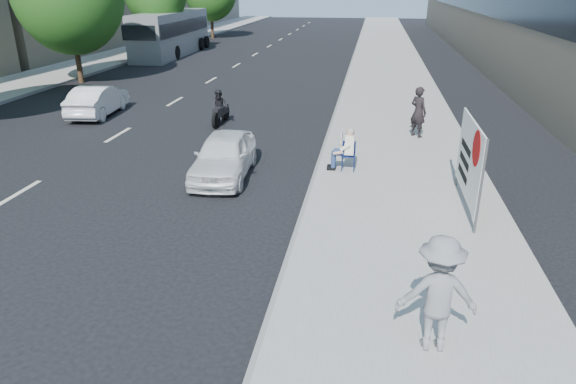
% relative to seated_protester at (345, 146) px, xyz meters
% --- Properties ---
extents(ground, '(160.00, 160.00, 0.00)m').
position_rel_seated_protester_xyz_m(ground, '(-2.29, -5.04, -0.87)').
color(ground, black).
rests_on(ground, ground).
extents(near_sidewalk, '(5.00, 120.00, 0.15)m').
position_rel_seated_protester_xyz_m(near_sidewalk, '(1.71, 14.96, -0.80)').
color(near_sidewalk, gray).
rests_on(near_sidewalk, ground).
extents(far_sidewalk, '(4.50, 120.00, 0.15)m').
position_rel_seated_protester_xyz_m(far_sidewalk, '(-19.04, 14.96, -0.80)').
color(far_sidewalk, gray).
rests_on(far_sidewalk, ground).
extents(seated_protester, '(0.83, 1.12, 1.31)m').
position_rel_seated_protester_xyz_m(seated_protester, '(0.00, 0.00, 0.00)').
color(seated_protester, navy).
rests_on(seated_protester, near_sidewalk).
extents(jogger, '(1.27, 0.79, 1.89)m').
position_rel_seated_protester_xyz_m(jogger, '(1.83, -7.96, 0.22)').
color(jogger, gray).
rests_on(jogger, near_sidewalk).
extents(pedestrian_woman, '(0.78, 0.78, 1.83)m').
position_rel_seated_protester_xyz_m(pedestrian_woman, '(2.40, 4.05, 0.19)').
color(pedestrian_woman, black).
rests_on(pedestrian_woman, near_sidewalk).
extents(protest_banner, '(0.08, 3.06, 2.20)m').
position_rel_seated_protester_xyz_m(protest_banner, '(3.14, -2.32, 0.53)').
color(protest_banner, '#4C4C4C').
rests_on(protest_banner, near_sidewalk).
extents(white_sedan_near, '(1.76, 3.91, 1.31)m').
position_rel_seated_protester_xyz_m(white_sedan_near, '(-3.53, -0.75, -0.22)').
color(white_sedan_near, white).
rests_on(white_sedan_near, ground).
extents(white_sedan_mid, '(1.77, 4.08, 1.30)m').
position_rel_seated_protester_xyz_m(white_sedan_mid, '(-11.06, 5.81, -0.22)').
color(white_sedan_mid, white).
rests_on(white_sedan_mid, ground).
extents(motorcycle, '(0.73, 2.05, 1.42)m').
position_rel_seated_protester_xyz_m(motorcycle, '(-5.35, 5.09, -0.24)').
color(motorcycle, black).
rests_on(motorcycle, ground).
extents(bus, '(2.96, 12.12, 3.30)m').
position_rel_seated_protester_xyz_m(bus, '(-15.29, 25.79, 0.76)').
color(bus, gray).
rests_on(bus, ground).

